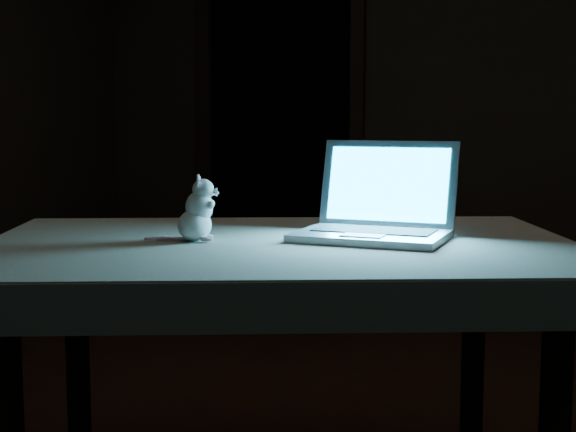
% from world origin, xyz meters
% --- Properties ---
extents(back_wall, '(4.50, 0.04, 2.60)m').
position_xyz_m(back_wall, '(0.00, 2.50, 1.30)').
color(back_wall, black).
rests_on(back_wall, ground).
extents(doorway, '(1.06, 0.36, 2.13)m').
position_xyz_m(doorway, '(-1.10, 2.50, 1.06)').
color(doorway, black).
rests_on(doorway, back_wall).
extents(table, '(1.62, 1.34, 0.75)m').
position_xyz_m(table, '(-0.10, -0.36, 0.37)').
color(table, black).
rests_on(table, floor).
extents(tablecloth, '(1.62, 1.19, 0.10)m').
position_xyz_m(tablecloth, '(-0.13, -0.32, 0.70)').
color(tablecloth, '#BCB19C').
rests_on(tablecloth, table).
extents(laptop, '(0.39, 0.35, 0.26)m').
position_xyz_m(laptop, '(0.12, -0.25, 0.88)').
color(laptop, '#A3A3A8').
rests_on(laptop, tablecloth).
extents(plush_mouse, '(0.14, 0.14, 0.17)m').
position_xyz_m(plush_mouse, '(-0.30, -0.42, 0.84)').
color(plush_mouse, silver).
rests_on(plush_mouse, tablecloth).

